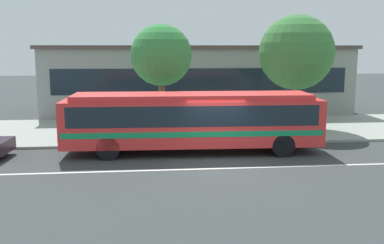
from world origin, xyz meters
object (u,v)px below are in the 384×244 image
at_px(transit_bus, 193,118).
at_px(street_tree_mid_block, 296,53).
at_px(pedestrian_waiting_near_sign, 177,121).
at_px(street_tree_near_stop, 161,56).

bearing_deg(transit_bus, street_tree_mid_block, 37.22).
distance_m(transit_bus, street_tree_mid_block, 8.44).
distance_m(transit_bus, pedestrian_waiting_near_sign, 2.19).
height_order(pedestrian_waiting_near_sign, street_tree_near_stop, street_tree_near_stop).
xyz_separation_m(transit_bus, street_tree_mid_block, (6.33, 4.81, 2.84)).
bearing_deg(street_tree_mid_block, street_tree_near_stop, -172.53).
xyz_separation_m(street_tree_near_stop, street_tree_mid_block, (7.57, 0.99, 0.14)).
xyz_separation_m(transit_bus, pedestrian_waiting_near_sign, (-0.57, 2.06, -0.46)).
height_order(street_tree_near_stop, street_tree_mid_block, street_tree_mid_block).
distance_m(pedestrian_waiting_near_sign, street_tree_near_stop, 3.68).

